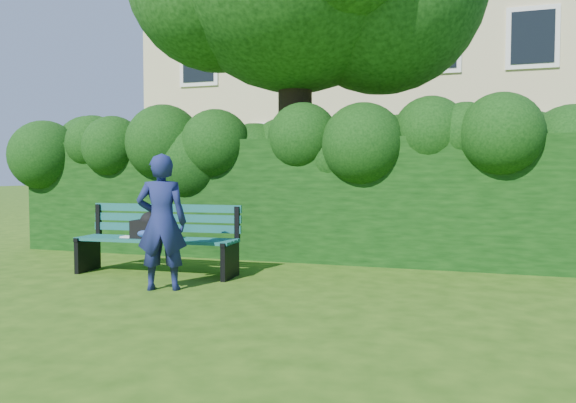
% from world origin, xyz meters
% --- Properties ---
extents(ground, '(80.00, 80.00, 0.00)m').
position_xyz_m(ground, '(0.00, 0.00, 0.00)').
color(ground, '#264A10').
rests_on(ground, ground).
extents(apartment_building, '(16.00, 8.08, 12.00)m').
position_xyz_m(apartment_building, '(-0.00, 13.99, 6.00)').
color(apartment_building, '#CEB88A').
rests_on(apartment_building, ground).
extents(hedge, '(10.00, 1.00, 1.80)m').
position_xyz_m(hedge, '(0.00, 2.20, 0.90)').
color(hedge, black).
rests_on(hedge, ground).
extents(park_bench, '(2.14, 0.67, 0.89)m').
position_xyz_m(park_bench, '(-1.69, 0.32, 0.50)').
color(park_bench, '#0D3C41').
rests_on(park_bench, ground).
extents(man_reading, '(0.64, 0.53, 1.52)m').
position_xyz_m(man_reading, '(-1.11, -0.51, 0.76)').
color(man_reading, navy).
rests_on(man_reading, ground).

